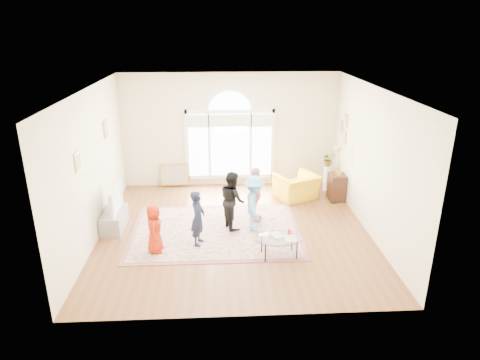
{
  "coord_description": "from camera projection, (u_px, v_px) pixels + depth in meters",
  "views": [
    {
      "loc": [
        -0.34,
        -8.69,
        4.47
      ],
      "look_at": [
        0.14,
        0.3,
        1.12
      ],
      "focal_mm": 32.0,
      "sensor_mm": 36.0,
      "label": 1
    }
  ],
  "objects": [
    {
      "name": "floor_lamp",
      "position": [
        337.0,
        156.0,
        10.78
      ],
      "size": [
        0.3,
        0.3,
        1.51
      ],
      "color": "black",
      "rests_on": "ground"
    },
    {
      "name": "child_blue",
      "position": [
        254.0,
        203.0,
        9.53
      ],
      "size": [
        0.48,
        0.83,
        1.28
      ],
      "primitive_type": "imported",
      "rotation": [
        0.0,
        0.0,
        1.57
      ],
      "color": "#66B3F0",
      "rests_on": "area_rug"
    },
    {
      "name": "child_navy",
      "position": [
        198.0,
        218.0,
        8.92
      ],
      "size": [
        0.38,
        0.49,
        1.2
      ],
      "primitive_type": "imported",
      "rotation": [
        0.0,
        0.0,
        1.35
      ],
      "color": "#181F38",
      "rests_on": "area_rug"
    },
    {
      "name": "child_pink",
      "position": [
        255.0,
        194.0,
        9.99
      ],
      "size": [
        0.52,
        0.82,
        1.31
      ],
      "primitive_type": "imported",
      "rotation": [
        0.0,
        0.0,
        1.29
      ],
      "color": "pink",
      "rests_on": "area_rug"
    },
    {
      "name": "tv_console",
      "position": [
        114.0,
        220.0,
        9.78
      ],
      "size": [
        0.45,
        1.0,
        0.42
      ],
      "primitive_type": "cube",
      "color": "gray",
      "rests_on": "ground"
    },
    {
      "name": "child_black",
      "position": [
        232.0,
        200.0,
        9.65
      ],
      "size": [
        0.69,
        0.78,
        1.34
      ],
      "primitive_type": "imported",
      "rotation": [
        0.0,
        0.0,
        1.9
      ],
      "color": "black",
      "rests_on": "area_rug"
    },
    {
      "name": "plant_pedestal",
      "position": [
        327.0,
        178.0,
        11.98
      ],
      "size": [
        0.2,
        0.2,
        0.7
      ],
      "primitive_type": "cylinder",
      "color": "white",
      "rests_on": "ground"
    },
    {
      "name": "coffee_table",
      "position": [
        279.0,
        239.0,
        8.53
      ],
      "size": [
        1.06,
        0.74,
        0.54
      ],
      "rotation": [
        0.0,
        0.0,
        0.1
      ],
      "color": "silver",
      "rests_on": "ground"
    },
    {
      "name": "side_cabinet",
      "position": [
        337.0,
        187.0,
        11.32
      ],
      "size": [
        0.4,
        0.5,
        0.7
      ],
      "primitive_type": "cube",
      "color": "black",
      "rests_on": "ground"
    },
    {
      "name": "rug_border",
      "position": [
        216.0,
        231.0,
        9.7
      ],
      "size": [
        3.8,
        2.8,
        0.01
      ],
      "primitive_type": "cube",
      "color": "#894F50",
      "rests_on": "ground"
    },
    {
      "name": "area_rug",
      "position": [
        216.0,
        231.0,
        9.69
      ],
      "size": [
        3.6,
        2.6,
        0.02
      ],
      "primitive_type": "cube",
      "color": "#C1AD98",
      "rests_on": "ground"
    },
    {
      "name": "potted_plant",
      "position": [
        328.0,
        159.0,
        11.79
      ],
      "size": [
        0.42,
        0.39,
        0.4
      ],
      "primitive_type": "imported",
      "rotation": [
        0.0,
        0.0,
        0.25
      ],
      "color": "#33722D",
      "rests_on": "plant_pedestal"
    },
    {
      "name": "television",
      "position": [
        112.0,
        200.0,
        9.61
      ],
      "size": [
        0.17,
        1.0,
        0.58
      ],
      "color": "black",
      "rests_on": "tv_console"
    },
    {
      "name": "child_red",
      "position": [
        154.0,
        229.0,
        8.64
      ],
      "size": [
        0.34,
        0.51,
        1.03
      ],
      "primitive_type": "imported",
      "rotation": [
        0.0,
        0.0,
        1.6
      ],
      "color": "#B0280A",
      "rests_on": "area_rug"
    },
    {
      "name": "ground",
      "position": [
        235.0,
        231.0,
        9.71
      ],
      "size": [
        6.0,
        6.0,
        0.0
      ],
      "primitive_type": "plane",
      "color": "brown",
      "rests_on": "ground"
    },
    {
      "name": "leaning_picture",
      "position": [
        175.0,
        186.0,
        12.35
      ],
      "size": [
        0.8,
        0.14,
        0.62
      ],
      "primitive_type": "cube",
      "rotation": [
        -0.14,
        0.0,
        0.0
      ],
      "color": "tan",
      "rests_on": "ground"
    },
    {
      "name": "armchair",
      "position": [
        297.0,
        187.0,
        11.38
      ],
      "size": [
        1.31,
        1.25,
        0.67
      ],
      "primitive_type": "imported",
      "rotation": [
        0.0,
        0.0,
        3.58
      ],
      "color": "yellow",
      "rests_on": "ground"
    },
    {
      "name": "room_shell",
      "position": [
        230.0,
        133.0,
        11.82
      ],
      "size": [
        6.0,
        6.0,
        6.0
      ],
      "color": "beige",
      "rests_on": "ground"
    }
  ]
}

